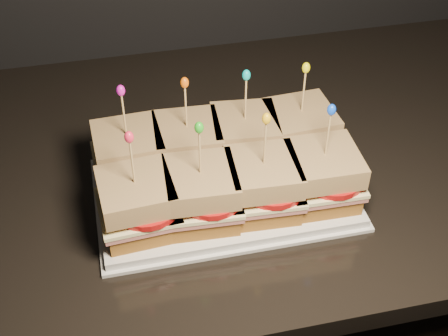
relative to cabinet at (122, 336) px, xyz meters
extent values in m
cube|color=black|center=(0.00, 0.00, 0.00)|extent=(2.32, 0.66, 0.83)
cube|color=black|center=(0.00, 0.00, 0.43)|extent=(2.36, 0.70, 0.03)
cube|color=silver|center=(0.19, -0.10, 0.46)|extent=(0.37, 0.23, 0.02)
cube|color=silver|center=(0.19, -0.10, 0.45)|extent=(0.38, 0.24, 0.01)
cube|color=brown|center=(0.06, -0.05, 0.48)|extent=(0.10, 0.10, 0.03)
cube|color=#BC5F55|center=(0.06, -0.05, 0.50)|extent=(0.11, 0.10, 0.01)
cube|color=#FDF3AA|center=(0.06, -0.05, 0.51)|extent=(0.11, 0.11, 0.01)
cylinder|color=#B51111|center=(0.07, -0.05, 0.51)|extent=(0.09, 0.09, 0.01)
cube|color=brown|center=(0.06, -0.05, 0.53)|extent=(0.10, 0.10, 0.03)
cylinder|color=tan|center=(0.06, -0.05, 0.58)|extent=(0.00, 0.00, 0.09)
ellipsoid|color=#CF11A9|center=(0.06, -0.05, 0.63)|extent=(0.01, 0.01, 0.02)
cube|color=brown|center=(0.15, -0.05, 0.48)|extent=(0.10, 0.10, 0.03)
cube|color=#BC5F55|center=(0.15, -0.05, 0.50)|extent=(0.11, 0.11, 0.01)
cube|color=#FDF3AA|center=(0.15, -0.05, 0.51)|extent=(0.11, 0.11, 0.01)
cylinder|color=#B51111|center=(0.16, -0.05, 0.51)|extent=(0.09, 0.09, 0.01)
cube|color=brown|center=(0.15, -0.05, 0.53)|extent=(0.10, 0.10, 0.03)
cylinder|color=tan|center=(0.15, -0.05, 0.58)|extent=(0.00, 0.00, 0.09)
ellipsoid|color=#E55C09|center=(0.15, -0.05, 0.63)|extent=(0.01, 0.01, 0.02)
cube|color=brown|center=(0.24, -0.05, 0.48)|extent=(0.10, 0.10, 0.03)
cube|color=#BC5F55|center=(0.24, -0.05, 0.50)|extent=(0.11, 0.11, 0.01)
cube|color=#FDF3AA|center=(0.24, -0.05, 0.51)|extent=(0.12, 0.11, 0.01)
cylinder|color=#B51111|center=(0.25, -0.05, 0.51)|extent=(0.09, 0.09, 0.01)
cube|color=brown|center=(0.24, -0.05, 0.53)|extent=(0.11, 0.11, 0.03)
cylinder|color=tan|center=(0.24, -0.05, 0.58)|extent=(0.00, 0.00, 0.09)
ellipsoid|color=#04B1B5|center=(0.24, -0.05, 0.63)|extent=(0.01, 0.01, 0.02)
cube|color=brown|center=(0.33, -0.05, 0.48)|extent=(0.10, 0.10, 0.03)
cube|color=#BC5F55|center=(0.33, -0.05, 0.50)|extent=(0.11, 0.11, 0.01)
cube|color=#FDF3AA|center=(0.33, -0.05, 0.51)|extent=(0.11, 0.11, 0.01)
cylinder|color=#B51111|center=(0.34, -0.05, 0.51)|extent=(0.09, 0.09, 0.01)
cube|color=brown|center=(0.33, -0.05, 0.53)|extent=(0.10, 0.10, 0.03)
cylinder|color=tan|center=(0.33, -0.05, 0.58)|extent=(0.00, 0.00, 0.09)
ellipsoid|color=yellow|center=(0.33, -0.05, 0.63)|extent=(0.01, 0.01, 0.02)
cube|color=brown|center=(0.06, -0.15, 0.48)|extent=(0.10, 0.10, 0.03)
cube|color=#BC5F55|center=(0.06, -0.15, 0.50)|extent=(0.11, 0.11, 0.01)
cube|color=#FDF3AA|center=(0.06, -0.15, 0.51)|extent=(0.11, 0.11, 0.01)
cylinder|color=#B51111|center=(0.07, -0.16, 0.51)|extent=(0.09, 0.09, 0.01)
cube|color=brown|center=(0.06, -0.15, 0.53)|extent=(0.10, 0.10, 0.03)
cylinder|color=tan|center=(0.06, -0.15, 0.58)|extent=(0.00, 0.00, 0.09)
ellipsoid|color=#E92343|center=(0.06, -0.15, 0.63)|extent=(0.01, 0.01, 0.02)
cube|color=brown|center=(0.15, -0.15, 0.48)|extent=(0.10, 0.10, 0.03)
cube|color=#BC5F55|center=(0.15, -0.15, 0.50)|extent=(0.11, 0.11, 0.01)
cube|color=#FDF3AA|center=(0.15, -0.15, 0.51)|extent=(0.11, 0.11, 0.01)
cylinder|color=#B51111|center=(0.16, -0.16, 0.51)|extent=(0.09, 0.09, 0.01)
cube|color=brown|center=(0.15, -0.15, 0.53)|extent=(0.10, 0.10, 0.03)
cylinder|color=tan|center=(0.15, -0.15, 0.58)|extent=(0.00, 0.00, 0.09)
ellipsoid|color=green|center=(0.15, -0.15, 0.63)|extent=(0.01, 0.01, 0.02)
cube|color=brown|center=(0.24, -0.15, 0.48)|extent=(0.10, 0.10, 0.03)
cube|color=#BC5F55|center=(0.24, -0.15, 0.50)|extent=(0.11, 0.11, 0.01)
cube|color=#FDF3AA|center=(0.24, -0.15, 0.51)|extent=(0.11, 0.11, 0.01)
cylinder|color=#B51111|center=(0.25, -0.16, 0.51)|extent=(0.09, 0.09, 0.01)
cube|color=brown|center=(0.24, -0.15, 0.53)|extent=(0.10, 0.10, 0.03)
cylinder|color=tan|center=(0.24, -0.15, 0.58)|extent=(0.00, 0.00, 0.09)
ellipsoid|color=gold|center=(0.24, -0.15, 0.63)|extent=(0.01, 0.01, 0.02)
cube|color=brown|center=(0.33, -0.15, 0.48)|extent=(0.10, 0.10, 0.03)
cube|color=#BC5F55|center=(0.33, -0.15, 0.50)|extent=(0.11, 0.10, 0.01)
cube|color=#FDF3AA|center=(0.33, -0.15, 0.51)|extent=(0.11, 0.10, 0.01)
cylinder|color=#B51111|center=(0.34, -0.16, 0.51)|extent=(0.09, 0.09, 0.01)
cube|color=brown|center=(0.33, -0.15, 0.53)|extent=(0.10, 0.10, 0.03)
cylinder|color=tan|center=(0.33, -0.15, 0.58)|extent=(0.00, 0.00, 0.09)
ellipsoid|color=blue|center=(0.33, -0.15, 0.63)|extent=(0.01, 0.01, 0.02)
camera|label=1|loc=(0.04, -0.77, 1.10)|focal=50.00mm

